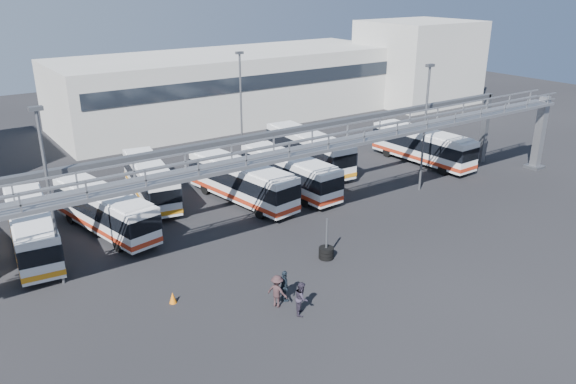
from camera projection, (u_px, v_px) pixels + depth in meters
ground at (368, 262)px, 34.36m from camera, size 140.00×140.00×0.00m
gantry at (312, 153)px, 36.92m from camera, size 51.40×5.15×7.10m
warehouse at (232, 86)px, 68.53m from camera, size 42.00×14.00×8.00m
building_right at (418, 62)px, 77.20m from camera, size 14.00×12.00×11.00m
light_pole_left at (49, 189)px, 29.97m from camera, size 0.70×0.35×10.21m
light_pole_mid at (425, 122)px, 44.09m from camera, size 0.70×0.35×10.21m
light_pole_back at (241, 102)px, 51.36m from camera, size 0.70×0.35×10.21m
bus_1 at (31, 228)px, 34.96m from camera, size 3.39×10.40×3.10m
bus_2 at (105, 209)px, 37.87m from camera, size 4.31×10.29×3.05m
bus_3 at (150, 179)px, 43.46m from camera, size 3.95×10.33×3.06m
bus_4 at (242, 180)px, 43.01m from camera, size 4.01×10.83×3.22m
bus_5 at (289, 172)px, 45.08m from camera, size 3.03×10.42×3.13m
bus_6 at (309, 149)px, 50.68m from camera, size 3.20×11.17×3.35m
bus_8 at (423, 145)px, 52.19m from camera, size 2.88×10.66×3.21m
pedestrian_b at (302, 298)px, 28.81m from camera, size 1.09×1.11×1.81m
pedestrian_c at (277, 291)px, 29.43m from camera, size 1.11×1.35×1.82m
pedestrian_d at (284, 286)px, 29.96m from camera, size 0.76×1.13×1.78m
cone_right at (173, 298)px, 29.95m from camera, size 0.51×0.51×0.63m
tire_stack at (326, 252)px, 34.68m from camera, size 0.94×0.94×2.68m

